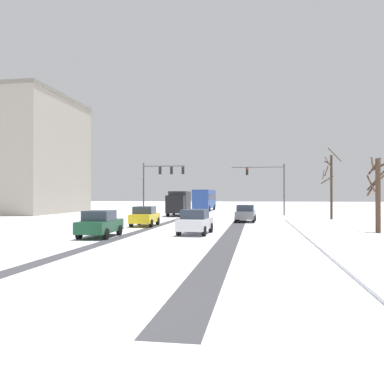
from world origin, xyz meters
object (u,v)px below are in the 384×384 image
at_px(bus_oncoming, 205,199).
at_px(bare_tree_sidewalk_far, 331,184).
at_px(box_truck_delivery, 179,202).
at_px(car_white_third, 195,222).
at_px(traffic_signal_far_left, 160,177).
at_px(car_grey_lead, 246,213).
at_px(car_dark_green_fourth, 100,224).
at_px(bare_tree_sidewalk_mid, 378,191).
at_px(traffic_signal_far_right, 269,180).
at_px(car_yellow_cab_second, 145,216).

distance_m(bus_oncoming, bare_tree_sidewalk_far, 26.47).
bearing_deg(bus_oncoming, box_truck_delivery, -94.35).
bearing_deg(car_white_third, traffic_signal_far_left, 109.41).
bearing_deg(car_grey_lead, car_white_third, -103.34).
bearing_deg(bare_tree_sidewalk_far, car_dark_green_fourth, -129.65).
height_order(traffic_signal_far_left, car_grey_lead, traffic_signal_far_left).
relative_size(car_white_third, bus_oncoming, 0.38).
distance_m(car_white_third, bare_tree_sidewalk_far, 21.60).
bearing_deg(car_dark_green_fourth, bare_tree_sidewalk_mid, 17.98).
height_order(car_white_third, bare_tree_sidewalk_mid, bare_tree_sidewalk_mid).
height_order(car_grey_lead, car_white_third, same).
relative_size(traffic_signal_far_right, car_dark_green_fourth, 1.61).
relative_size(bus_oncoming, box_truck_delivery, 1.47).
relative_size(car_yellow_cab_second, car_white_third, 0.99).
xyz_separation_m(car_dark_green_fourth, bus_oncoming, (1.11, 41.67, 1.18)).
xyz_separation_m(car_white_third, box_truck_delivery, (-5.54, 22.98, 0.82)).
xyz_separation_m(traffic_signal_far_right, car_white_third, (-5.58, -25.50, -3.65)).
bearing_deg(bus_oncoming, car_yellow_cab_second, -91.39).
height_order(car_yellow_cab_second, car_white_third, same).
bearing_deg(car_white_third, traffic_signal_far_right, 77.66).
height_order(traffic_signal_far_left, bus_oncoming, traffic_signal_far_left).
bearing_deg(bare_tree_sidewalk_mid, traffic_signal_far_right, 106.08).
height_order(car_white_third, box_truck_delivery, box_truck_delivery).
bearing_deg(box_truck_delivery, car_yellow_cab_second, -88.60).
xyz_separation_m(car_grey_lead, car_dark_green_fourth, (-8.39, -15.23, 0.00)).
relative_size(traffic_signal_far_left, car_dark_green_fourth, 1.56).
xyz_separation_m(car_dark_green_fourth, box_truck_delivery, (-0.11, 25.74, 0.82)).
relative_size(car_yellow_cab_second, bare_tree_sidewalk_mid, 0.80).
height_order(bare_tree_sidewalk_mid, bare_tree_sidewalk_far, bare_tree_sidewalk_far).
bearing_deg(bare_tree_sidewalk_mid, car_grey_lead, 133.74).
xyz_separation_m(car_grey_lead, box_truck_delivery, (-8.49, 10.51, 0.82)).
xyz_separation_m(car_yellow_cab_second, box_truck_delivery, (-0.41, 16.93, 0.82)).
height_order(car_dark_green_fourth, bare_tree_sidewalk_mid, bare_tree_sidewalk_mid).
height_order(traffic_signal_far_right, bare_tree_sidewalk_far, bare_tree_sidewalk_far).
bearing_deg(car_dark_green_fourth, box_truck_delivery, 90.24).
xyz_separation_m(car_white_third, bus_oncoming, (-4.33, 38.90, 1.18)).
xyz_separation_m(bus_oncoming, bare_tree_sidewalk_mid, (16.42, -35.98, 0.85)).
bearing_deg(car_white_third, bare_tree_sidewalk_mid, 13.58).
bearing_deg(bare_tree_sidewalk_far, bare_tree_sidewalk_mid, -88.55).
bearing_deg(box_truck_delivery, traffic_signal_far_right, 12.78).
distance_m(traffic_signal_far_right, bare_tree_sidewalk_mid, 23.55).
bearing_deg(traffic_signal_far_left, bare_tree_sidewalk_far, -11.05).
bearing_deg(car_grey_lead, traffic_signal_far_right, 78.62).
bearing_deg(car_yellow_cab_second, car_white_third, -49.72).
height_order(traffic_signal_far_left, car_dark_green_fourth, traffic_signal_far_left).
bearing_deg(bare_tree_sidewalk_far, car_white_third, -123.16).
bearing_deg(traffic_signal_far_left, bus_oncoming, 79.09).
distance_m(traffic_signal_far_left, traffic_signal_far_right, 13.76).
height_order(car_white_third, bus_oncoming, bus_oncoming).
distance_m(traffic_signal_far_left, car_dark_green_fourth, 24.88).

